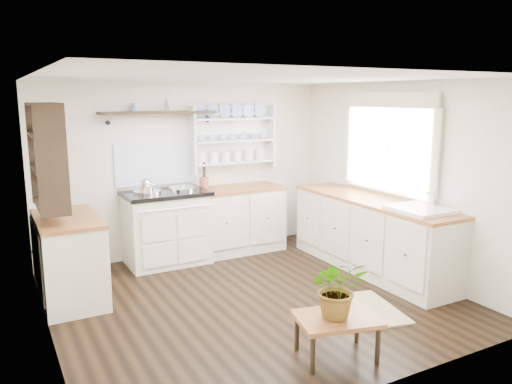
# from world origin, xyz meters

# --- Properties ---
(floor) EXTENTS (4.00, 3.80, 0.01)m
(floor) POSITION_xyz_m (0.00, 0.00, 0.00)
(floor) COLOR black
(floor) RESTS_ON ground
(wall_back) EXTENTS (4.00, 0.02, 2.30)m
(wall_back) POSITION_xyz_m (0.00, 1.90, 1.15)
(wall_back) COLOR beige
(wall_back) RESTS_ON ground
(wall_right) EXTENTS (0.02, 3.80, 2.30)m
(wall_right) POSITION_xyz_m (2.00, 0.00, 1.15)
(wall_right) COLOR beige
(wall_right) RESTS_ON ground
(wall_left) EXTENTS (0.02, 3.80, 2.30)m
(wall_left) POSITION_xyz_m (-2.00, 0.00, 1.15)
(wall_left) COLOR beige
(wall_left) RESTS_ON ground
(ceiling) EXTENTS (4.00, 3.80, 0.01)m
(ceiling) POSITION_xyz_m (0.00, 0.00, 2.30)
(ceiling) COLOR white
(ceiling) RESTS_ON wall_back
(window) EXTENTS (0.08, 1.55, 1.22)m
(window) POSITION_xyz_m (1.95, 0.15, 1.56)
(window) COLOR white
(window) RESTS_ON wall_right
(aga_cooker) EXTENTS (1.05, 0.73, 0.97)m
(aga_cooker) POSITION_xyz_m (-0.42, 1.57, 0.48)
(aga_cooker) COLOR silver
(aga_cooker) RESTS_ON floor
(back_cabinets) EXTENTS (1.27, 0.63, 0.90)m
(back_cabinets) POSITION_xyz_m (0.60, 1.60, 0.46)
(back_cabinets) COLOR beige
(back_cabinets) RESTS_ON floor
(right_cabinets) EXTENTS (0.62, 2.43, 0.90)m
(right_cabinets) POSITION_xyz_m (1.70, 0.10, 0.46)
(right_cabinets) COLOR beige
(right_cabinets) RESTS_ON floor
(belfast_sink) EXTENTS (0.55, 0.60, 0.45)m
(belfast_sink) POSITION_xyz_m (1.70, -0.65, 0.80)
(belfast_sink) COLOR white
(belfast_sink) RESTS_ON right_cabinets
(left_cabinets) EXTENTS (0.62, 1.13, 0.90)m
(left_cabinets) POSITION_xyz_m (-1.70, 0.90, 0.46)
(left_cabinets) COLOR beige
(left_cabinets) RESTS_ON floor
(plate_rack) EXTENTS (1.20, 0.22, 0.90)m
(plate_rack) POSITION_xyz_m (0.65, 1.86, 1.56)
(plate_rack) COLOR white
(plate_rack) RESTS_ON wall_back
(high_shelf) EXTENTS (1.50, 0.29, 0.16)m
(high_shelf) POSITION_xyz_m (-0.40, 1.78, 1.91)
(high_shelf) COLOR black
(high_shelf) RESTS_ON wall_back
(left_shelving) EXTENTS (0.28, 0.80, 1.05)m
(left_shelving) POSITION_xyz_m (-1.84, 0.90, 1.55)
(left_shelving) COLOR black
(left_shelving) RESTS_ON wall_left
(kettle) EXTENTS (0.17, 0.17, 0.21)m
(kettle) POSITION_xyz_m (-0.70, 1.45, 1.03)
(kettle) COLOR silver
(kettle) RESTS_ON aga_cooker
(utensil_crock) EXTENTS (0.12, 0.12, 0.15)m
(utensil_crock) POSITION_xyz_m (0.16, 1.68, 0.98)
(utensil_crock) COLOR brown
(utensil_crock) RESTS_ON back_cabinets
(center_table) EXTENTS (0.75, 0.61, 0.36)m
(center_table) POSITION_xyz_m (0.03, -1.40, 0.31)
(center_table) COLOR brown
(center_table) RESTS_ON floor
(potted_plant) EXTENTS (0.56, 0.53, 0.50)m
(potted_plant) POSITION_xyz_m (0.03, -1.40, 0.60)
(potted_plant) COLOR #3F7233
(potted_plant) RESTS_ON center_table
(floor_rug) EXTENTS (0.71, 0.95, 0.02)m
(floor_rug) POSITION_xyz_m (0.88, -0.81, 0.01)
(floor_rug) COLOR #958357
(floor_rug) RESTS_ON floor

